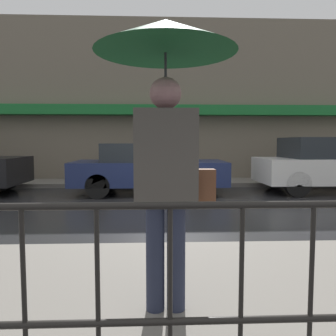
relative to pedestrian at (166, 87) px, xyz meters
The scene contains 9 objects.
ground_plane 5.20m from the pedestrian, 86.16° to the left, with size 80.00×80.00×0.00m, color #262628.
sidewalk_near 1.85m from the pedestrian, 36.80° to the left, with size 28.00×2.97×0.14m.
sidewalk_far 8.94m from the pedestrian, 87.87° to the left, with size 28.00×1.61×0.14m.
lane_marking 5.20m from the pedestrian, 86.16° to the left, with size 25.20×0.12×0.01m.
building_storefront 9.74m from the pedestrian, 88.08° to the left, with size 28.00×0.85×5.93m.
railing_foreground 1.51m from the pedestrian, 71.90° to the right, with size 12.00×0.04×1.05m.
pedestrian is the anchor object (origin of this frame).
car_navy 6.89m from the pedestrian, 92.37° to the left, with size 4.27×1.86×1.43m.
car_white 8.43m from the pedestrian, 54.32° to the left, with size 3.90×1.84×1.60m.
Camera 1 is at (-0.42, -7.34, 1.46)m, focal length 35.00 mm.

